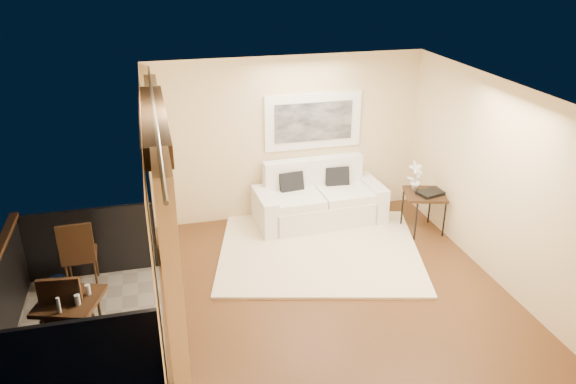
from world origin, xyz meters
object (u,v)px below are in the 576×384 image
object	(u,v)px
sofa	(318,201)
side_table	(425,196)
balcony_chair_far	(78,251)
balcony_chair_near	(61,318)
ice_bucket	(58,286)
orchid	(416,176)
bistro_table	(70,305)

from	to	relation	value
sofa	side_table	bearing A→B (deg)	-29.63
balcony_chair_far	balcony_chair_near	xyz separation A→B (m)	(-0.04, -1.51, 0.01)
balcony_chair_far	balcony_chair_near	distance (m)	1.51
balcony_chair_far	ice_bucket	xyz separation A→B (m)	(-0.06, -1.25, 0.26)
orchid	bistro_table	size ratio (longest dim) A/B	0.61
sofa	bistro_table	bearing A→B (deg)	-146.93
balcony_chair_far	balcony_chair_near	world-z (taller)	balcony_chair_near
bistro_table	balcony_chair_far	bearing A→B (deg)	91.74
sofa	bistro_table	world-z (taller)	sofa
side_table	ice_bucket	distance (m)	5.51
sofa	bistro_table	distance (m)	4.45
balcony_chair_near	side_table	bearing A→B (deg)	26.89
orchid	balcony_chair_near	size ratio (longest dim) A/B	0.47
ice_bucket	balcony_chair_near	bearing A→B (deg)	-85.47
bistro_table	ice_bucket	bearing A→B (deg)	129.70
sofa	ice_bucket	world-z (taller)	sofa
ice_bucket	balcony_chair_far	bearing A→B (deg)	87.06
balcony_chair_near	ice_bucket	world-z (taller)	balcony_chair_near
balcony_chair_near	ice_bucket	distance (m)	0.35
side_table	ice_bucket	world-z (taller)	ice_bucket
ice_bucket	sofa	bearing A→B (deg)	33.32
sofa	balcony_chair_near	distance (m)	4.59
sofa	balcony_chair_near	xyz separation A→B (m)	(-3.70, -2.70, 0.24)
balcony_chair_far	ice_bucket	bearing A→B (deg)	85.12
side_table	balcony_chair_near	size ratio (longest dim) A/B	0.73
balcony_chair_far	side_table	bearing A→B (deg)	-177.33
balcony_chair_near	bistro_table	bearing A→B (deg)	63.40
side_table	sofa	bearing A→B (deg)	152.74
bistro_table	balcony_chair_far	distance (m)	1.38
orchid	sofa	bearing A→B (deg)	155.60
bistro_table	ice_bucket	distance (m)	0.25
bistro_table	balcony_chair_near	bearing A→B (deg)	-123.29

